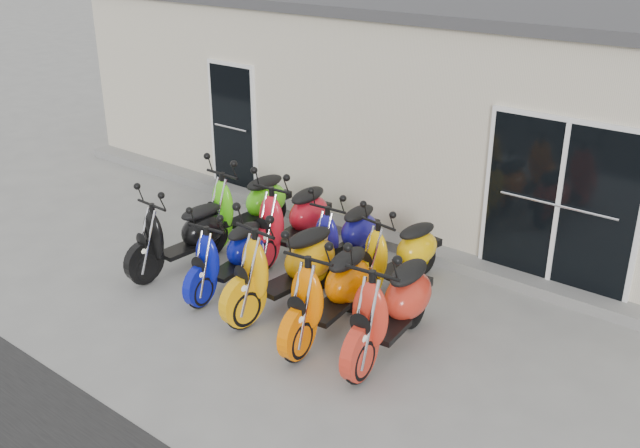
{
  "coord_description": "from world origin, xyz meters",
  "views": [
    {
      "loc": [
        5.5,
        -6.2,
        4.47
      ],
      "look_at": [
        0.0,
        0.6,
        0.75
      ],
      "focal_mm": 40.0,
      "sensor_mm": 36.0,
      "label": 1
    }
  ],
  "objects_px": {
    "scooter_front_black": "(179,225)",
    "scooter_front_red": "(391,294)",
    "scooter_front_orange_a": "(284,254)",
    "scooter_back_yellow": "(398,244)",
    "scooter_back_red": "(291,209)",
    "scooter_back_green": "(245,195)",
    "scooter_back_blue": "(344,227)",
    "scooter_front_blue": "(227,245)",
    "scooter_front_orange_b": "(329,279)"
  },
  "relations": [
    {
      "from": "scooter_back_red",
      "to": "scooter_back_blue",
      "type": "xyz_separation_m",
      "value": [
        0.88,
        0.09,
        -0.06
      ]
    },
    {
      "from": "scooter_front_blue",
      "to": "scooter_back_yellow",
      "type": "bearing_deg",
      "value": 31.85
    },
    {
      "from": "scooter_front_orange_a",
      "to": "scooter_front_orange_b",
      "type": "xyz_separation_m",
      "value": [
        0.81,
        -0.14,
        -0.02
      ]
    },
    {
      "from": "scooter_front_black",
      "to": "scooter_back_blue",
      "type": "height_order",
      "value": "scooter_front_black"
    },
    {
      "from": "scooter_back_yellow",
      "to": "scooter_front_orange_b",
      "type": "bearing_deg",
      "value": -81.46
    },
    {
      "from": "scooter_back_blue",
      "to": "scooter_front_orange_a",
      "type": "bearing_deg",
      "value": -90.78
    },
    {
      "from": "scooter_front_red",
      "to": "scooter_back_blue",
      "type": "relative_size",
      "value": 1.13
    },
    {
      "from": "scooter_front_blue",
      "to": "scooter_front_orange_b",
      "type": "distance_m",
      "value": 1.71
    },
    {
      "from": "scooter_front_black",
      "to": "scooter_front_orange_b",
      "type": "distance_m",
      "value": 2.64
    },
    {
      "from": "scooter_front_red",
      "to": "scooter_back_yellow",
      "type": "relative_size",
      "value": 1.15
    },
    {
      "from": "scooter_front_blue",
      "to": "scooter_back_red",
      "type": "height_order",
      "value": "scooter_back_red"
    },
    {
      "from": "scooter_back_green",
      "to": "scooter_back_yellow",
      "type": "height_order",
      "value": "scooter_back_green"
    },
    {
      "from": "scooter_front_black",
      "to": "scooter_back_yellow",
      "type": "height_order",
      "value": "scooter_front_black"
    },
    {
      "from": "scooter_front_orange_a",
      "to": "scooter_front_orange_b",
      "type": "relative_size",
      "value": 1.03
    },
    {
      "from": "scooter_front_black",
      "to": "scooter_front_orange_a",
      "type": "distance_m",
      "value": 1.84
    },
    {
      "from": "scooter_back_red",
      "to": "scooter_front_red",
      "type": "bearing_deg",
      "value": -31.19
    },
    {
      "from": "scooter_front_black",
      "to": "scooter_front_orange_a",
      "type": "relative_size",
      "value": 0.9
    },
    {
      "from": "scooter_front_orange_b",
      "to": "scooter_back_green",
      "type": "distance_m",
      "value": 2.99
    },
    {
      "from": "scooter_back_yellow",
      "to": "scooter_front_blue",
      "type": "bearing_deg",
      "value": -132.14
    },
    {
      "from": "scooter_front_blue",
      "to": "scooter_back_red",
      "type": "distance_m",
      "value": 1.31
    },
    {
      "from": "scooter_back_red",
      "to": "scooter_back_blue",
      "type": "distance_m",
      "value": 0.88
    },
    {
      "from": "scooter_front_red",
      "to": "scooter_back_blue",
      "type": "distance_m",
      "value": 2.11
    },
    {
      "from": "scooter_front_orange_a",
      "to": "scooter_back_yellow",
      "type": "xyz_separation_m",
      "value": [
        0.8,
        1.32,
        -0.1
      ]
    },
    {
      "from": "scooter_front_blue",
      "to": "scooter_front_red",
      "type": "height_order",
      "value": "scooter_front_red"
    },
    {
      "from": "scooter_front_black",
      "to": "scooter_front_red",
      "type": "xyz_separation_m",
      "value": [
        3.41,
        0.08,
        0.07
      ]
    },
    {
      "from": "scooter_back_green",
      "to": "scooter_front_orange_a",
      "type": "bearing_deg",
      "value": -32.48
    },
    {
      "from": "scooter_front_red",
      "to": "scooter_back_yellow",
      "type": "bearing_deg",
      "value": 113.67
    },
    {
      "from": "scooter_back_blue",
      "to": "scooter_front_orange_b",
      "type": "bearing_deg",
      "value": -62.62
    },
    {
      "from": "scooter_front_orange_a",
      "to": "scooter_back_yellow",
      "type": "relative_size",
      "value": 1.16
    },
    {
      "from": "scooter_front_red",
      "to": "scooter_back_blue",
      "type": "height_order",
      "value": "scooter_front_red"
    },
    {
      "from": "scooter_back_green",
      "to": "scooter_front_black",
      "type": "bearing_deg",
      "value": -88.41
    },
    {
      "from": "scooter_front_orange_a",
      "to": "scooter_front_orange_b",
      "type": "bearing_deg",
      "value": -5.37
    },
    {
      "from": "scooter_back_green",
      "to": "scooter_back_yellow",
      "type": "xyz_separation_m",
      "value": [
        2.65,
        0.1,
        -0.08
      ]
    },
    {
      "from": "scooter_back_yellow",
      "to": "scooter_back_red",
      "type": "bearing_deg",
      "value": -168.65
    },
    {
      "from": "scooter_front_orange_a",
      "to": "scooter_back_blue",
      "type": "relative_size",
      "value": 1.14
    },
    {
      "from": "scooter_front_orange_a",
      "to": "scooter_front_red",
      "type": "relative_size",
      "value": 1.01
    },
    {
      "from": "scooter_front_orange_a",
      "to": "scooter_front_red",
      "type": "height_order",
      "value": "scooter_front_orange_a"
    },
    {
      "from": "scooter_back_green",
      "to": "scooter_back_blue",
      "type": "xyz_separation_m",
      "value": [
        1.78,
        0.09,
        -0.07
      ]
    },
    {
      "from": "scooter_front_orange_b",
      "to": "scooter_back_blue",
      "type": "bearing_deg",
      "value": 114.21
    },
    {
      "from": "scooter_front_red",
      "to": "scooter_front_orange_a",
      "type": "bearing_deg",
      "value": 172.89
    },
    {
      "from": "scooter_back_red",
      "to": "scooter_back_yellow",
      "type": "height_order",
      "value": "scooter_back_red"
    },
    {
      "from": "scooter_back_red",
      "to": "scooter_front_black",
      "type": "bearing_deg",
      "value": -129.22
    },
    {
      "from": "scooter_front_black",
      "to": "scooter_front_orange_a",
      "type": "xyz_separation_m",
      "value": [
        1.84,
        0.09,
        0.07
      ]
    },
    {
      "from": "scooter_back_green",
      "to": "scooter_back_red",
      "type": "bearing_deg",
      "value": 0.93
    },
    {
      "from": "scooter_front_orange_a",
      "to": "scooter_back_blue",
      "type": "bearing_deg",
      "value": 97.51
    },
    {
      "from": "scooter_front_black",
      "to": "scooter_back_green",
      "type": "relative_size",
      "value": 0.93
    },
    {
      "from": "scooter_front_blue",
      "to": "scooter_front_red",
      "type": "relative_size",
      "value": 0.85
    },
    {
      "from": "scooter_front_red",
      "to": "scooter_front_blue",
      "type": "bearing_deg",
      "value": 175.21
    },
    {
      "from": "scooter_front_orange_a",
      "to": "scooter_back_green",
      "type": "bearing_deg",
      "value": 151.08
    },
    {
      "from": "scooter_back_green",
      "to": "scooter_back_yellow",
      "type": "distance_m",
      "value": 2.65
    }
  ]
}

